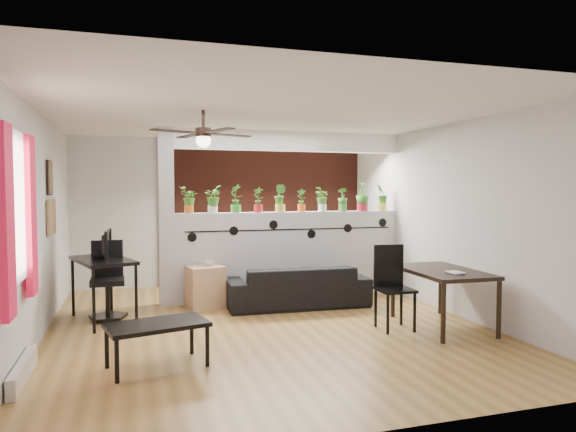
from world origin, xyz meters
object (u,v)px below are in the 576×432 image
at_px(potted_plant_2, 236,197).
at_px(potted_plant_4, 280,197).
at_px(potted_plant_8, 362,196).
at_px(office_chair, 108,285).
at_px(dining_table, 442,276).
at_px(cube_shelf, 205,287).
at_px(potted_plant_9, 382,197).
at_px(potted_plant_5, 301,199).
at_px(potted_plant_3, 258,199).
at_px(ceiling_fan, 203,136).
at_px(cup, 209,263).
at_px(sofa, 297,287).
at_px(computer_desk, 103,265).
at_px(potted_plant_1, 213,198).
at_px(potted_plant_6, 322,199).
at_px(folding_chair, 392,279).
at_px(potted_plant_7, 343,199).
at_px(potted_plant_0, 189,199).
at_px(coffee_table, 157,327).

relative_size(potted_plant_2, potted_plant_4, 1.01).
relative_size(potted_plant_8, office_chair, 0.48).
bearing_deg(dining_table, cube_shelf, 144.70).
bearing_deg(potted_plant_9, cube_shelf, -173.48).
bearing_deg(potted_plant_5, potted_plant_2, 180.00).
bearing_deg(potted_plant_3, ceiling_fan, -120.81).
height_order(potted_plant_8, dining_table, potted_plant_8).
distance_m(cube_shelf, cup, 0.35).
bearing_deg(dining_table, cup, 144.19).
xyz_separation_m(ceiling_fan, potted_plant_8, (2.83, 1.80, -0.71)).
xyz_separation_m(potted_plant_3, dining_table, (1.79, -2.22, -0.92)).
bearing_deg(ceiling_fan, potted_plant_9, 29.51).
bearing_deg(cube_shelf, potted_plant_9, -4.12).
xyz_separation_m(potted_plant_9, sofa, (-1.68, -0.62, -1.30)).
xyz_separation_m(potted_plant_4, potted_plant_8, (1.40, 0.00, 0.02)).
distance_m(cup, computer_desk, 1.46).
xyz_separation_m(sofa, office_chair, (-2.61, 0.03, 0.16)).
relative_size(potted_plant_1, potted_plant_6, 1.08).
height_order(potted_plant_1, folding_chair, potted_plant_1).
xyz_separation_m(potted_plant_2, computer_desk, (-1.88, -0.71, -0.85)).
bearing_deg(potted_plant_7, cube_shelf, -171.49).
height_order(potted_plant_8, cup, potted_plant_8).
height_order(potted_plant_7, office_chair, potted_plant_7).
xyz_separation_m(potted_plant_2, potted_plant_9, (2.46, 0.00, 0.00)).
distance_m(potted_plant_2, cup, 1.10).
distance_m(potted_plant_0, potted_plant_2, 0.70).
bearing_deg(office_chair, potted_plant_4, 13.17).
distance_m(ceiling_fan, dining_table, 3.35).
relative_size(ceiling_fan, sofa, 0.61).
relative_size(potted_plant_3, computer_desk, 0.31).
bearing_deg(folding_chair, potted_plant_9, 65.93).
relative_size(potted_plant_1, cup, 3.60).
distance_m(potted_plant_4, folding_chair, 2.44).
xyz_separation_m(sofa, coffee_table, (-2.08, -2.07, 0.10)).
relative_size(potted_plant_4, potted_plant_5, 1.18).
relative_size(potted_plant_3, potted_plant_7, 1.04).
distance_m(potted_plant_1, folding_chair, 2.96).
distance_m(potted_plant_0, potted_plant_8, 2.81).
relative_size(potted_plant_8, dining_table, 0.36).
bearing_deg(potted_plant_1, coffee_table, -109.37).
bearing_deg(computer_desk, office_chair, 66.52).
height_order(potted_plant_4, potted_plant_5, potted_plant_4).
bearing_deg(potted_plant_6, potted_plant_9, 0.00).
height_order(potted_plant_2, cube_shelf, potted_plant_2).
bearing_deg(folding_chair, potted_plant_4, 111.83).
relative_size(potted_plant_0, cup, 3.40).
relative_size(potted_plant_0, potted_plant_3, 1.00).
bearing_deg(coffee_table, potted_plant_8, 38.34).
xyz_separation_m(potted_plant_6, potted_plant_9, (1.05, 0.00, 0.03)).
xyz_separation_m(potted_plant_5, coffee_table, (-2.35, -2.69, -1.16)).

